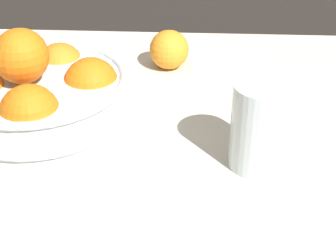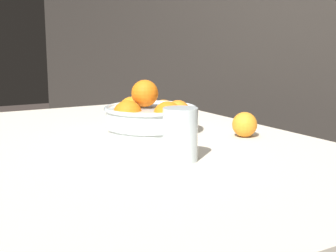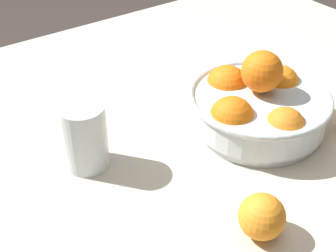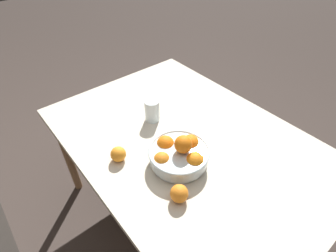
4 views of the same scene
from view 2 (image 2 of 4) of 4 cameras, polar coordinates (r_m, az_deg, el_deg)
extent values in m
cube|color=beige|center=(1.24, -5.70, -2.79)|extent=(1.42, 0.99, 0.03)
cylinder|color=#936B47|center=(2.08, -1.87, -7.23)|extent=(0.05, 0.05, 0.67)
cylinder|color=silver|center=(1.37, -2.12, -0.43)|extent=(0.25, 0.25, 0.02)
cylinder|color=silver|center=(1.36, -2.13, 1.06)|extent=(0.26, 0.26, 0.05)
torus|color=silver|center=(1.36, -2.14, 2.18)|extent=(0.27, 0.27, 0.01)
sphere|color=orange|center=(1.30, -0.05, 1.22)|extent=(0.08, 0.08, 0.08)
sphere|color=orange|center=(1.38, 1.23, 1.64)|extent=(0.07, 0.07, 0.07)
sphere|color=orange|center=(1.42, -4.42, 1.96)|extent=(0.08, 0.08, 0.08)
sphere|color=orange|center=(1.31, -4.94, 1.34)|extent=(0.08, 0.08, 0.08)
sphere|color=orange|center=(1.36, -2.85, 4.00)|extent=(0.08, 0.08, 0.08)
cylinder|color=#F4A314|center=(1.04, 1.50, -1.90)|extent=(0.07, 0.07, 0.09)
cylinder|color=silver|center=(1.04, 1.51, -1.04)|extent=(0.08, 0.08, 0.12)
sphere|color=orange|center=(1.55, -0.53, 1.89)|extent=(0.07, 0.07, 0.07)
sphere|color=orange|center=(1.32, 9.33, 0.18)|extent=(0.07, 0.07, 0.07)
camera|label=1|loc=(0.98, -36.94, 18.78)|focal=60.00mm
camera|label=3|loc=(1.31, 33.02, 20.76)|focal=50.00mm
camera|label=4|loc=(2.20, 3.75, 27.13)|focal=28.00mm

